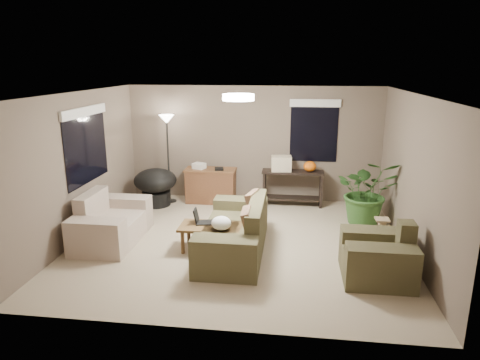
# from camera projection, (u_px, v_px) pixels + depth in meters

# --- Properties ---
(room_shell) EXTENTS (5.50, 5.50, 5.50)m
(room_shell) POSITION_uv_depth(u_px,v_px,m) (238.00, 171.00, 6.97)
(room_shell) COLOR tan
(room_shell) RESTS_ON ground
(main_sofa) EXTENTS (0.95, 2.20, 0.85)m
(main_sofa) POSITION_uv_depth(u_px,v_px,m) (236.00, 234.00, 6.89)
(main_sofa) COLOR #49442B
(main_sofa) RESTS_ON ground
(throw_pillows) EXTENTS (0.33, 1.37, 0.47)m
(throw_pillows) POSITION_uv_depth(u_px,v_px,m) (252.00, 214.00, 6.77)
(throw_pillows) COLOR #8C7251
(throw_pillows) RESTS_ON main_sofa
(loveseat) EXTENTS (0.90, 1.60, 0.85)m
(loveseat) POSITION_uv_depth(u_px,v_px,m) (110.00, 224.00, 7.31)
(loveseat) COLOR beige
(loveseat) RESTS_ON ground
(armchair) EXTENTS (0.95, 1.00, 0.85)m
(armchair) POSITION_uv_depth(u_px,v_px,m) (378.00, 258.00, 6.03)
(armchair) COLOR brown
(armchair) RESTS_ON ground
(coffee_table) EXTENTS (1.00, 0.55, 0.42)m
(coffee_table) POSITION_uv_depth(u_px,v_px,m) (211.00, 229.00, 6.92)
(coffee_table) COLOR brown
(coffee_table) RESTS_ON ground
(laptop) EXTENTS (0.39, 0.31, 0.24)m
(laptop) POSITION_uv_depth(u_px,v_px,m) (202.00, 219.00, 7.00)
(laptop) COLOR black
(laptop) RESTS_ON coffee_table
(plastic_bag) EXTENTS (0.40, 0.39, 0.22)m
(plastic_bag) POSITION_uv_depth(u_px,v_px,m) (221.00, 223.00, 6.71)
(plastic_bag) COLOR white
(plastic_bag) RESTS_ON coffee_table
(desk) EXTENTS (1.10, 0.50, 0.75)m
(desk) POSITION_uv_depth(u_px,v_px,m) (211.00, 185.00, 9.33)
(desk) COLOR brown
(desk) RESTS_ON ground
(desk_papers) EXTENTS (0.71, 0.31, 0.12)m
(desk_papers) POSITION_uv_depth(u_px,v_px,m) (203.00, 166.00, 9.23)
(desk_papers) COLOR silver
(desk_papers) RESTS_ON desk
(console_table) EXTENTS (1.30, 0.40, 0.75)m
(console_table) POSITION_uv_depth(u_px,v_px,m) (292.00, 185.00, 9.13)
(console_table) COLOR black
(console_table) RESTS_ON ground
(pumpkin) EXTENTS (0.27, 0.27, 0.22)m
(pumpkin) POSITION_uv_depth(u_px,v_px,m) (310.00, 166.00, 8.98)
(pumpkin) COLOR orange
(pumpkin) RESTS_ON console_table
(cardboard_box) EXTENTS (0.44, 0.35, 0.31)m
(cardboard_box) POSITION_uv_depth(u_px,v_px,m) (281.00, 163.00, 9.04)
(cardboard_box) COLOR beige
(cardboard_box) RESTS_ON console_table
(papasan_chair) EXTENTS (0.95, 0.95, 0.80)m
(papasan_chair) POSITION_uv_depth(u_px,v_px,m) (156.00, 184.00, 9.11)
(papasan_chair) COLOR black
(papasan_chair) RESTS_ON ground
(floor_lamp) EXTENTS (0.32, 0.32, 1.91)m
(floor_lamp) POSITION_uv_depth(u_px,v_px,m) (167.00, 130.00, 9.05)
(floor_lamp) COLOR black
(floor_lamp) RESTS_ON ground
(ceiling_fixture) EXTENTS (0.50, 0.50, 0.10)m
(ceiling_fixture) POSITION_uv_depth(u_px,v_px,m) (238.00, 97.00, 6.65)
(ceiling_fixture) COLOR white
(ceiling_fixture) RESTS_ON room_shell
(houseplant) EXTENTS (1.14, 1.27, 0.99)m
(houseplant) POSITION_uv_depth(u_px,v_px,m) (367.00, 198.00, 8.04)
(houseplant) COLOR #2D5923
(houseplant) RESTS_ON ground
(cat_scratching_post) EXTENTS (0.32, 0.32, 0.50)m
(cat_scratching_post) POSITION_uv_depth(u_px,v_px,m) (381.00, 235.00, 7.05)
(cat_scratching_post) COLOR tan
(cat_scratching_post) RESTS_ON ground
(window_left) EXTENTS (0.05, 1.56, 1.33)m
(window_left) POSITION_uv_depth(u_px,v_px,m) (86.00, 133.00, 7.44)
(window_left) COLOR black
(window_left) RESTS_ON room_shell
(window_back) EXTENTS (1.06, 0.05, 1.33)m
(window_back) POSITION_uv_depth(u_px,v_px,m) (314.00, 120.00, 9.04)
(window_back) COLOR black
(window_back) RESTS_ON room_shell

